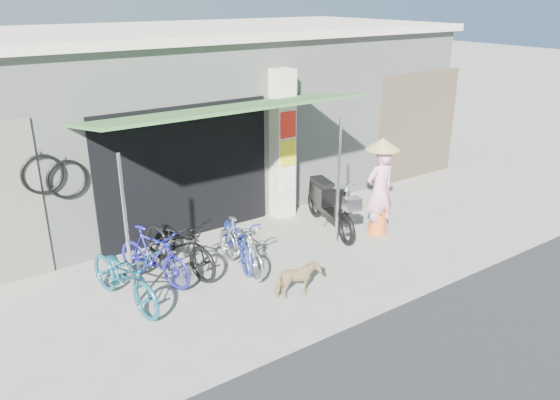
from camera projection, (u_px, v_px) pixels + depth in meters
ground at (324, 271)px, 9.11m from camera, size 80.00×80.00×0.00m
bicycle_shop at (184, 111)px, 12.36m from camera, size 12.30×5.30×3.66m
shop_pillar at (282, 145)px, 10.91m from camera, size 0.42×0.44×3.00m
awning at (223, 112)px, 8.98m from camera, size 4.60×1.88×2.72m
neighbour_right at (417, 126)px, 13.30m from camera, size 2.60×0.06×2.60m
bike_teal at (124, 276)px, 7.99m from camera, size 0.94×1.87×0.94m
bike_blue at (154, 256)px, 8.61m from camera, size 0.96×1.59×0.92m
bike_black at (179, 243)px, 8.99m from camera, size 1.03×1.95×0.97m
bike_silver at (240, 246)px, 8.99m from camera, size 0.46×1.48×0.89m
bike_navy at (238, 239)px, 9.29m from camera, size 0.95×1.71×0.85m
street_dog at (297, 280)px, 8.24m from camera, size 0.74×0.45×0.58m
moped at (329, 204)px, 10.56m from camera, size 0.77×2.00×1.15m
nun at (380, 188)px, 10.23m from camera, size 0.65×0.64×1.89m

